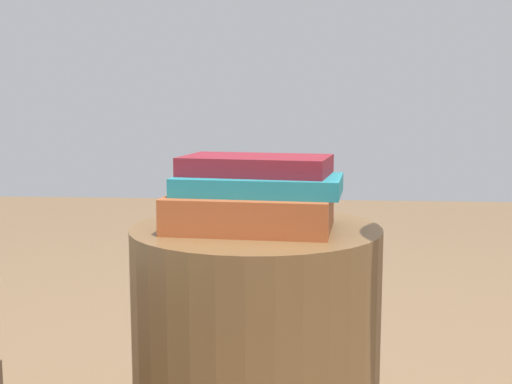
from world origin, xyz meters
The scene contains 4 objects.
side_table centered at (0.00, 0.00, 0.28)m, with size 0.44×0.44×0.55m, color brown.
book_rust centered at (0.01, 0.01, 0.58)m, with size 0.28×0.20×0.06m, color #994723.
book_teal centered at (-0.01, 0.01, 0.63)m, with size 0.28×0.16×0.03m, color #1E727F.
book_maroon centered at (0.00, -0.01, 0.66)m, with size 0.25×0.15×0.03m, color maroon.
Camera 1 is at (-0.08, 1.15, 0.78)m, focal length 46.58 mm.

